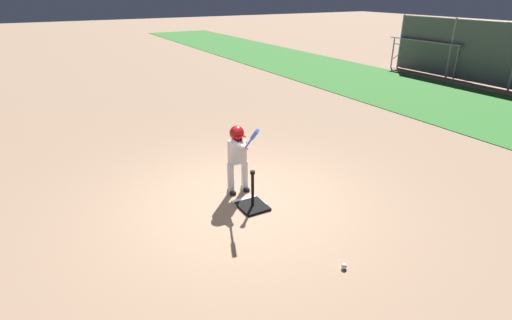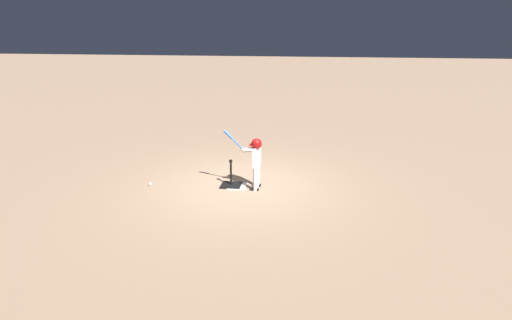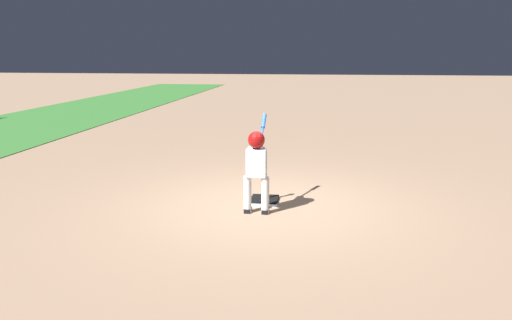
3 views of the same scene
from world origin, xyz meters
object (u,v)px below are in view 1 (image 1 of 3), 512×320
at_px(batter_child, 238,151).
at_px(baseball, 344,266).
at_px(bleachers_center, 439,55).
at_px(batting_tee, 253,203).

distance_m(batter_child, baseball, 2.61).
relative_size(batter_child, baseball, 18.56).
distance_m(baseball, bleachers_center, 14.91).
bearing_deg(baseball, bleachers_center, 123.82).
xyz_separation_m(batting_tee, baseball, (1.91, 0.26, -0.04)).
xyz_separation_m(batting_tee, batter_child, (-0.58, 0.05, 0.69)).
bearing_deg(batting_tee, bleachers_center, 116.79).
distance_m(batting_tee, batter_child, 0.91).
bearing_deg(baseball, batter_child, -175.08).
distance_m(batting_tee, baseball, 1.93).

